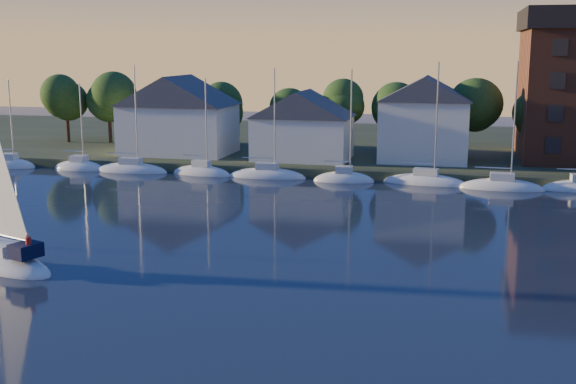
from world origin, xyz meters
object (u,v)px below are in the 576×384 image
(clubhouse_centre, at_px, (303,124))
(clubhouse_east, at_px, (425,118))
(clubhouse_west, at_px, (179,114))
(hero_sailboat, at_px, (3,258))

(clubhouse_centre, xyz_separation_m, clubhouse_east, (14.00, 2.00, 0.87))
(clubhouse_west, xyz_separation_m, hero_sailboat, (5.74, -44.60, -5.34))
(clubhouse_centre, relative_size, clubhouse_east, 1.10)
(clubhouse_west, relative_size, clubhouse_east, 1.30)
(clubhouse_east, bearing_deg, clubhouse_centre, -171.87)
(clubhouse_east, distance_m, hero_sailboat, 51.93)
(clubhouse_centre, bearing_deg, hero_sailboat, -103.24)
(clubhouse_west, relative_size, clubhouse_centre, 1.18)
(clubhouse_east, bearing_deg, hero_sailboat, -118.01)
(clubhouse_west, distance_m, clubhouse_centre, 16.05)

